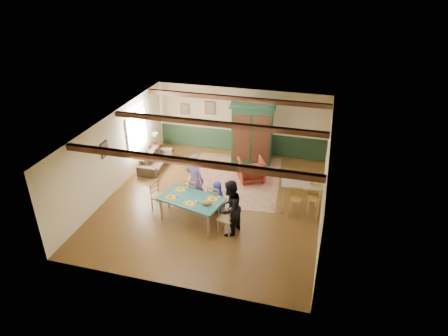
% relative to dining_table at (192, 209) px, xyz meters
% --- Properties ---
extents(floor, '(8.00, 8.00, 0.00)m').
position_rel_dining_table_xyz_m(floor, '(0.32, 1.23, -0.39)').
color(floor, '#4B3015').
rests_on(floor, ground).
extents(wall_back, '(7.00, 0.02, 2.70)m').
position_rel_dining_table_xyz_m(wall_back, '(0.32, 5.23, 0.96)').
color(wall_back, beige).
rests_on(wall_back, floor).
extents(wall_left, '(0.02, 8.00, 2.70)m').
position_rel_dining_table_xyz_m(wall_left, '(-3.18, 1.23, 0.96)').
color(wall_left, beige).
rests_on(wall_left, floor).
extents(wall_right, '(0.02, 8.00, 2.70)m').
position_rel_dining_table_xyz_m(wall_right, '(3.82, 1.23, 0.96)').
color(wall_right, beige).
rests_on(wall_right, floor).
extents(ceiling, '(7.00, 8.00, 0.02)m').
position_rel_dining_table_xyz_m(ceiling, '(0.32, 1.23, 2.31)').
color(ceiling, white).
rests_on(ceiling, wall_back).
extents(wainscot_back, '(6.95, 0.03, 0.90)m').
position_rel_dining_table_xyz_m(wainscot_back, '(0.32, 5.21, 0.06)').
color(wainscot_back, '#1C3320').
rests_on(wainscot_back, floor).
extents(ceiling_beam_front, '(6.95, 0.16, 0.16)m').
position_rel_dining_table_xyz_m(ceiling_beam_front, '(0.32, -1.07, 2.22)').
color(ceiling_beam_front, '#331A0E').
rests_on(ceiling_beam_front, ceiling).
extents(ceiling_beam_mid, '(6.95, 0.16, 0.16)m').
position_rel_dining_table_xyz_m(ceiling_beam_mid, '(0.32, 1.63, 2.22)').
color(ceiling_beam_mid, '#331A0E').
rests_on(ceiling_beam_mid, ceiling).
extents(ceiling_beam_back, '(6.95, 0.16, 0.16)m').
position_rel_dining_table_xyz_m(ceiling_beam_back, '(0.32, 4.23, 2.22)').
color(ceiling_beam_back, '#331A0E').
rests_on(ceiling_beam_back, ceiling).
extents(window_left, '(0.06, 1.60, 1.30)m').
position_rel_dining_table_xyz_m(window_left, '(-3.15, 2.93, 1.16)').
color(window_left, white).
rests_on(window_left, wall_left).
extents(picture_left_wall, '(0.04, 0.42, 0.52)m').
position_rel_dining_table_xyz_m(picture_left_wall, '(-3.15, 0.63, 1.36)').
color(picture_left_wall, gray).
rests_on(picture_left_wall, wall_left).
extents(picture_back_a, '(0.45, 0.04, 0.55)m').
position_rel_dining_table_xyz_m(picture_back_a, '(-0.98, 5.20, 1.41)').
color(picture_back_a, gray).
rests_on(picture_back_a, wall_back).
extents(picture_back_b, '(0.38, 0.04, 0.48)m').
position_rel_dining_table_xyz_m(picture_back_b, '(-2.08, 5.20, 1.26)').
color(picture_back_b, gray).
rests_on(picture_back_b, wall_back).
extents(dining_table, '(2.09, 1.47, 0.79)m').
position_rel_dining_table_xyz_m(dining_table, '(0.00, 0.00, 0.00)').
color(dining_table, '#1E5F5D').
rests_on(dining_table, floor).
extents(dining_chair_far_left, '(0.54, 0.55, 1.00)m').
position_rel_dining_table_xyz_m(dining_chair_far_left, '(-0.23, 0.83, 0.10)').
color(dining_chair_far_left, '#9F7E4F').
rests_on(dining_chair_far_left, floor).
extents(dining_chair_far_right, '(0.54, 0.55, 1.00)m').
position_rel_dining_table_xyz_m(dining_chair_far_right, '(0.59, 0.63, 0.10)').
color(dining_chair_far_right, '#9F7E4F').
rests_on(dining_chair_far_right, floor).
extents(dining_chair_end_left, '(0.55, 0.54, 1.00)m').
position_rel_dining_table_xyz_m(dining_chair_end_left, '(-1.17, 0.29, 0.10)').
color(dining_chair_end_left, '#9F7E4F').
rests_on(dining_chair_end_left, floor).
extents(dining_chair_end_right, '(0.55, 0.54, 1.00)m').
position_rel_dining_table_xyz_m(dining_chair_end_right, '(1.17, -0.29, 0.10)').
color(dining_chair_end_right, '#9F7E4F').
rests_on(dining_chair_end_right, floor).
extents(person_man, '(0.74, 0.58, 1.81)m').
position_rel_dining_table_xyz_m(person_man, '(-0.21, 0.92, 0.51)').
color(person_man, '#725B9C').
rests_on(person_man, floor).
extents(person_woman, '(0.84, 0.97, 1.73)m').
position_rel_dining_table_xyz_m(person_woman, '(1.27, -0.31, 0.47)').
color(person_woman, black).
rests_on(person_woman, floor).
extents(person_child, '(0.58, 0.45, 1.06)m').
position_rel_dining_table_xyz_m(person_child, '(0.61, 0.72, 0.13)').
color(person_child, '#27379E').
rests_on(person_child, floor).
extents(cat, '(0.40, 0.23, 0.19)m').
position_rel_dining_table_xyz_m(cat, '(0.54, -0.24, 0.49)').
color(cat, orange).
rests_on(cat, dining_table).
extents(place_setting_near_left, '(0.48, 0.41, 0.11)m').
position_rel_dining_table_xyz_m(place_setting_near_left, '(-0.62, -0.12, 0.45)').
color(place_setting_near_left, yellow).
rests_on(place_setting_near_left, dining_table).
extents(place_setting_near_center, '(0.48, 0.41, 0.11)m').
position_rel_dining_table_xyz_m(place_setting_near_center, '(0.04, -0.28, 0.45)').
color(place_setting_near_center, yellow).
rests_on(place_setting_near_center, dining_table).
extents(place_setting_far_left, '(0.48, 0.41, 0.11)m').
position_rel_dining_table_xyz_m(place_setting_far_left, '(-0.50, 0.39, 0.45)').
color(place_setting_far_left, yellow).
rests_on(place_setting_far_left, dining_table).
extents(place_setting_far_right, '(0.48, 0.41, 0.11)m').
position_rel_dining_table_xyz_m(place_setting_far_right, '(0.62, 0.12, 0.45)').
color(place_setting_far_right, yellow).
rests_on(place_setting_far_right, dining_table).
extents(area_rug, '(3.61, 4.18, 0.01)m').
position_rel_dining_table_xyz_m(area_rug, '(0.62, 2.84, -0.39)').
color(area_rug, tan).
rests_on(area_rug, floor).
extents(armoire, '(1.76, 0.85, 2.40)m').
position_rel_dining_table_xyz_m(armoire, '(0.96, 4.36, 0.81)').
color(armoire, black).
rests_on(armoire, floor).
extents(armchair, '(1.17, 1.19, 0.82)m').
position_rel_dining_table_xyz_m(armchair, '(1.24, 2.96, 0.02)').
color(armchair, '#4E130F').
rests_on(armchair, floor).
extents(sofa, '(0.77, 1.92, 0.56)m').
position_rel_dining_table_xyz_m(sofa, '(-2.54, 3.04, -0.11)').
color(sofa, '#393023').
rests_on(sofa, floor).
extents(end_table, '(0.45, 0.45, 0.52)m').
position_rel_dining_table_xyz_m(end_table, '(-2.91, 3.90, -0.13)').
color(end_table, '#331A0E').
rests_on(end_table, floor).
extents(table_lamp, '(0.29, 0.29, 0.48)m').
position_rel_dining_table_xyz_m(table_lamp, '(-2.91, 3.90, 0.37)').
color(table_lamp, beige).
rests_on(table_lamp, end_table).
extents(counter_table, '(1.34, 0.89, 1.05)m').
position_rel_dining_table_xyz_m(counter_table, '(3.14, 1.43, 0.13)').
color(counter_table, '#B2AB8A').
rests_on(counter_table, floor).
extents(bar_stool_left, '(0.40, 0.43, 1.01)m').
position_rel_dining_table_xyz_m(bar_stool_left, '(3.03, 1.05, 0.11)').
color(bar_stool_left, tan).
rests_on(bar_stool_left, floor).
extents(bar_stool_right, '(0.42, 0.46, 1.12)m').
position_rel_dining_table_xyz_m(bar_stool_right, '(3.57, 1.15, 0.17)').
color(bar_stool_right, tan).
rests_on(bar_stool_right, floor).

